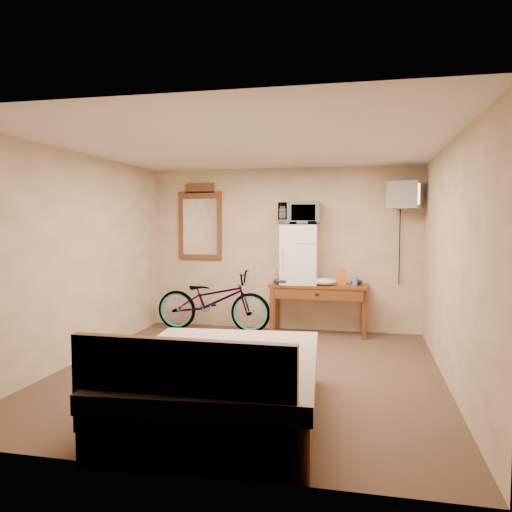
{
  "coord_description": "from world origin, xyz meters",
  "views": [
    {
      "loc": [
        1.25,
        -5.35,
        1.68
      ],
      "look_at": [
        -0.12,
        0.89,
        1.24
      ],
      "focal_mm": 35.0,
      "sensor_mm": 36.0,
      "label": 1
    }
  ],
  "objects_px": {
    "desk": "(319,292)",
    "microwave": "(299,213)",
    "wall_mirror": "(200,223)",
    "bicycle": "(213,300)",
    "bed": "(219,385)",
    "crt_television": "(405,195)",
    "blue_cup": "(355,281)",
    "mini_fridge": "(299,254)"
  },
  "relations": [
    {
      "from": "desk",
      "to": "microwave",
      "type": "bearing_deg",
      "value": 171.75
    },
    {
      "from": "wall_mirror",
      "to": "bicycle",
      "type": "height_order",
      "value": "wall_mirror"
    },
    {
      "from": "microwave",
      "to": "bed",
      "type": "xyz_separation_m",
      "value": [
        -0.23,
        -3.41,
        -1.51
      ]
    },
    {
      "from": "crt_television",
      "to": "wall_mirror",
      "type": "relative_size",
      "value": 0.51
    },
    {
      "from": "blue_cup",
      "to": "crt_television",
      "type": "xyz_separation_m",
      "value": [
        0.68,
        0.07,
        1.24
      ]
    },
    {
      "from": "mini_fridge",
      "to": "wall_mirror",
      "type": "relative_size",
      "value": 0.73
    },
    {
      "from": "mini_fridge",
      "to": "bed",
      "type": "distance_m",
      "value": 3.54
    },
    {
      "from": "crt_television",
      "to": "bicycle",
      "type": "distance_m",
      "value": 3.22
    },
    {
      "from": "crt_television",
      "to": "bed",
      "type": "distance_m",
      "value": 4.2
    },
    {
      "from": "microwave",
      "to": "blue_cup",
      "type": "bearing_deg",
      "value": -11.16
    },
    {
      "from": "blue_cup",
      "to": "desk",
      "type": "bearing_deg",
      "value": 175.19
    },
    {
      "from": "blue_cup",
      "to": "bed",
      "type": "relative_size",
      "value": 0.06
    },
    {
      "from": "mini_fridge",
      "to": "bicycle",
      "type": "bearing_deg",
      "value": -173.99
    },
    {
      "from": "microwave",
      "to": "bed",
      "type": "bearing_deg",
      "value": -99.04
    },
    {
      "from": "blue_cup",
      "to": "bicycle",
      "type": "xyz_separation_m",
      "value": [
        -2.12,
        -0.05,
        -0.34
      ]
    },
    {
      "from": "bed",
      "to": "crt_television",
      "type": "bearing_deg",
      "value": 62.81
    },
    {
      "from": "microwave",
      "to": "bed",
      "type": "distance_m",
      "value": 3.74
    },
    {
      "from": "mini_fridge",
      "to": "blue_cup",
      "type": "xyz_separation_m",
      "value": [
        0.82,
        -0.09,
        -0.38
      ]
    },
    {
      "from": "bicycle",
      "to": "bed",
      "type": "xyz_separation_m",
      "value": [
        1.07,
        -3.27,
        -0.18
      ]
    },
    {
      "from": "wall_mirror",
      "to": "bed",
      "type": "bearing_deg",
      "value": -69.1
    },
    {
      "from": "blue_cup",
      "to": "bicycle",
      "type": "bearing_deg",
      "value": -178.66
    },
    {
      "from": "microwave",
      "to": "crt_television",
      "type": "height_order",
      "value": "crt_television"
    },
    {
      "from": "desk",
      "to": "blue_cup",
      "type": "distance_m",
      "value": 0.56
    },
    {
      "from": "bicycle",
      "to": "bed",
      "type": "relative_size",
      "value": 0.79
    },
    {
      "from": "microwave",
      "to": "blue_cup",
      "type": "xyz_separation_m",
      "value": [
        0.82,
        -0.09,
        -0.99
      ]
    },
    {
      "from": "bed",
      "to": "blue_cup",
      "type": "bearing_deg",
      "value": 72.32
    },
    {
      "from": "crt_television",
      "to": "bed",
      "type": "height_order",
      "value": "crt_television"
    },
    {
      "from": "desk",
      "to": "bicycle",
      "type": "height_order",
      "value": "bicycle"
    },
    {
      "from": "mini_fridge",
      "to": "desk",
      "type": "bearing_deg",
      "value": -8.22
    },
    {
      "from": "crt_television",
      "to": "bicycle",
      "type": "height_order",
      "value": "crt_television"
    },
    {
      "from": "blue_cup",
      "to": "wall_mirror",
      "type": "height_order",
      "value": "wall_mirror"
    },
    {
      "from": "desk",
      "to": "bed",
      "type": "height_order",
      "value": "bed"
    },
    {
      "from": "wall_mirror",
      "to": "bicycle",
      "type": "distance_m",
      "value": 1.29
    },
    {
      "from": "wall_mirror",
      "to": "crt_television",
      "type": "bearing_deg",
      "value": -4.57
    },
    {
      "from": "bicycle",
      "to": "crt_television",
      "type": "bearing_deg",
      "value": -87.49
    },
    {
      "from": "crt_television",
      "to": "wall_mirror",
      "type": "xyz_separation_m",
      "value": [
        -3.13,
        0.25,
        -0.39
      ]
    },
    {
      "from": "desk",
      "to": "blue_cup",
      "type": "height_order",
      "value": "blue_cup"
    },
    {
      "from": "crt_television",
      "to": "bicycle",
      "type": "xyz_separation_m",
      "value": [
        -2.81,
        -0.12,
        -1.58
      ]
    },
    {
      "from": "desk",
      "to": "microwave",
      "type": "xyz_separation_m",
      "value": [
        -0.3,
        0.04,
        1.16
      ]
    },
    {
      "from": "blue_cup",
      "to": "mini_fridge",
      "type": "bearing_deg",
      "value": 173.95
    },
    {
      "from": "microwave",
      "to": "wall_mirror",
      "type": "height_order",
      "value": "wall_mirror"
    },
    {
      "from": "mini_fridge",
      "to": "crt_television",
      "type": "relative_size",
      "value": 1.43
    }
  ]
}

